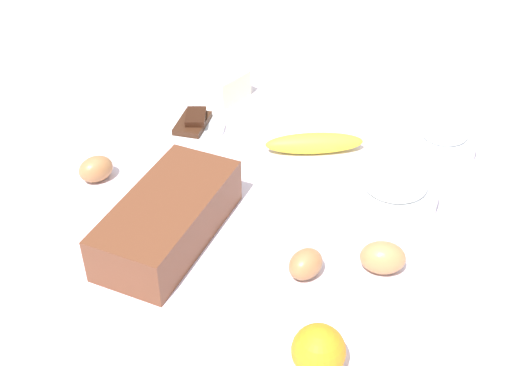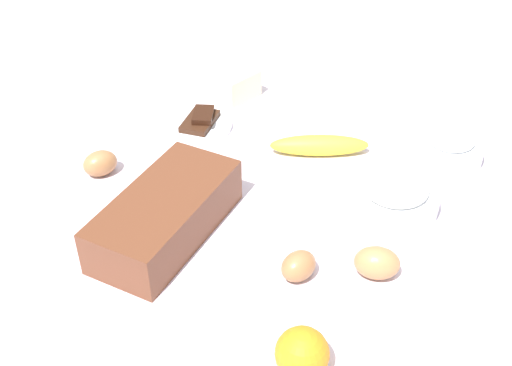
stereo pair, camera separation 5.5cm
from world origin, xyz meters
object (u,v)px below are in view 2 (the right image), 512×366
object	(u,v)px
egg_beside_bowl	(298,266)
orange_fruit	(302,353)
egg_near_butter	(377,263)
butter_block	(236,85)
sugar_bowl	(449,147)
egg_loose	(100,163)
flour_bowl	(394,195)
chocolate_plate	(200,123)
loaf_pan	(166,214)
banana	(319,145)

from	to	relation	value
egg_beside_bowl	orange_fruit	bearing A→B (deg)	-153.13
egg_near_butter	butter_block	bearing A→B (deg)	51.01
sugar_bowl	egg_loose	world-z (taller)	sugar_bowl
flour_bowl	egg_beside_bowl	world-z (taller)	flour_bowl
sugar_bowl	chocolate_plate	bearing A→B (deg)	104.43
egg_beside_bowl	loaf_pan	bearing A→B (deg)	93.07
flour_bowl	egg_near_butter	distance (m)	0.17
sugar_bowl	chocolate_plate	xyz separation A→B (m)	(-0.12, 0.48, -0.02)
flour_bowl	banana	size ratio (longest dim) A/B	0.81
butter_block	egg_beside_bowl	world-z (taller)	butter_block
flour_bowl	egg_loose	bearing A→B (deg)	107.27
banana	chocolate_plate	distance (m)	0.25
flour_bowl	banana	distance (m)	0.20
orange_fruit	egg_near_butter	size ratio (longest dim) A/B	1.02
sugar_bowl	egg_beside_bowl	world-z (taller)	sugar_bowl
flour_bowl	egg_loose	world-z (taller)	flour_bowl
orange_fruit	chocolate_plate	bearing A→B (deg)	44.61
flour_bowl	banana	xyz separation A→B (m)	(0.09, 0.18, -0.01)
flour_bowl	egg_near_butter	world-z (taller)	flour_bowl
butter_block	egg_beside_bowl	size ratio (longest dim) A/B	1.51
loaf_pan	chocolate_plate	bearing A→B (deg)	21.51
chocolate_plate	butter_block	bearing A→B (deg)	-1.70
egg_beside_bowl	egg_loose	world-z (taller)	egg_loose
egg_near_butter	egg_loose	world-z (taller)	egg_near_butter
egg_near_butter	loaf_pan	bearing A→B (deg)	102.20
flour_bowl	orange_fruit	size ratio (longest dim) A/B	2.12
flour_bowl	orange_fruit	distance (m)	0.38
loaf_pan	egg_near_butter	world-z (taller)	loaf_pan
egg_loose	sugar_bowl	bearing A→B (deg)	-58.08
loaf_pan	orange_fruit	distance (m)	0.34
loaf_pan	egg_near_butter	bearing A→B (deg)	-78.98
orange_fruit	butter_block	distance (m)	0.73
sugar_bowl	egg_loose	size ratio (longest dim) A/B	2.00
banana	egg_beside_bowl	distance (m)	0.34
banana	chocolate_plate	xyz separation A→B (m)	(-0.03, 0.25, -0.01)
butter_block	egg_loose	distance (m)	0.37
loaf_pan	flour_bowl	size ratio (longest dim) A/B	1.85
loaf_pan	banana	xyz separation A→B (m)	(0.33, -0.13, -0.02)
egg_near_butter	egg_beside_bowl	world-z (taller)	egg_near_butter
loaf_pan	egg_near_butter	xyz separation A→B (m)	(0.07, -0.34, -0.02)
banana	egg_near_butter	world-z (taller)	egg_near_butter
loaf_pan	chocolate_plate	xyz separation A→B (m)	(0.30, 0.13, -0.03)
butter_block	egg_loose	world-z (taller)	butter_block
sugar_bowl	banana	bearing A→B (deg)	112.54
egg_beside_bowl	chocolate_plate	size ratio (longest dim) A/B	0.46
sugar_bowl	butter_block	size ratio (longest dim) A/B	1.42
banana	loaf_pan	bearing A→B (deg)	159.14
egg_loose	chocolate_plate	bearing A→B (deg)	-19.05
flour_bowl	butter_block	bearing A→B (deg)	64.33
sugar_bowl	orange_fruit	world-z (taller)	orange_fruit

